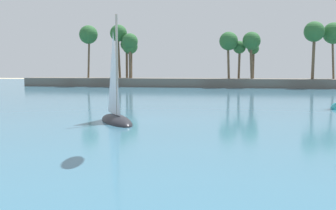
{
  "coord_description": "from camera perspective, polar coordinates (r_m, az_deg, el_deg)",
  "views": [
    {
      "loc": [
        2.74,
        -3.69,
        4.58
      ],
      "look_at": [
        0.23,
        11.89,
        3.08
      ],
      "focal_mm": 45.56,
      "sensor_mm": 36.0,
      "label": 1
    }
  ],
  "objects": [
    {
      "name": "sailboat_near_shore",
      "position": [
        33.67,
        -6.98,
        -0.93
      ],
      "size": [
        4.77,
        6.24,
        8.94
      ],
      "color": "black",
      "rests_on": "sea"
    },
    {
      "name": "sea",
      "position": [
        68.09,
        6.84,
        1.58
      ],
      "size": [
        220.0,
        115.93,
        0.06
      ],
      "primitive_type": "cube",
      "color": "#386B84",
      "rests_on": "ground"
    },
    {
      "name": "palm_headland",
      "position": [
        85.71,
        7.43,
        5.08
      ],
      "size": [
        81.99,
        6.3,
        12.8
      ],
      "color": "#605B54",
      "rests_on": "ground"
    }
  ]
}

